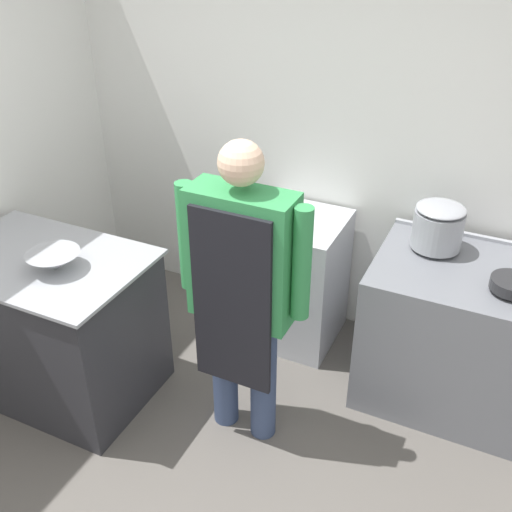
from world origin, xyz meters
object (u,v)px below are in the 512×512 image
Objects in this scene: stove at (458,334)px; fridge_unit at (295,279)px; person_cook at (242,282)px; stock_pot at (438,226)px; saute_pan at (512,284)px; mixing_bowl at (54,261)px.

stove is 1.16× the size of fridge_unit.
stove is 1.37m from person_cook.
person_cook is at bearing -130.12° from stock_pot.
saute_pan is at bearing -33.59° from stove.
stock_pot is (1.76, 1.12, 0.08)m from mixing_bowl.
stock_pot is at bearing 49.88° from person_cook.
stove reaches higher than fridge_unit.
mixing_bowl is at bearing -158.99° from saute_pan.
saute_pan is (0.43, -0.27, -0.10)m from stock_pot.
mixing_bowl is (-0.93, -1.11, 0.51)m from fridge_unit.
stock_pot reaches higher than fridge_unit.
fridge_unit is 1.38m from saute_pan.
stock_pot is at bearing 147.77° from saute_pan.
saute_pan reaches higher than stove.
mixing_bowl is 1.02× the size of stock_pot.
person_cook is at bearing 11.81° from mixing_bowl.
fridge_unit is 3.11× the size of mixing_bowl.
fridge_unit is at bearing -179.61° from stock_pot.
saute_pan is (1.27, -0.27, 0.48)m from fridge_unit.
fridge_unit is at bearing 172.91° from stove.
fridge_unit is at bearing 168.06° from saute_pan.
fridge_unit is (-1.06, 0.13, 0.00)m from stove.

